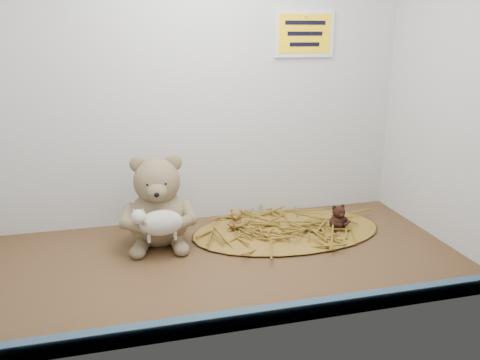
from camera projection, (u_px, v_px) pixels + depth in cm
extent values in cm
cube|color=#3F2D15|center=(228.00, 259.00, 118.95)|extent=(120.00, 60.00, 0.40)
cube|color=silver|center=(204.00, 70.00, 133.37)|extent=(120.00, 0.40, 90.00)
cube|color=silver|center=(455.00, 74.00, 119.53)|extent=(0.40, 60.00, 90.00)
cube|color=#38536B|center=(260.00, 316.00, 91.74)|extent=(119.28, 2.20, 3.60)
ellipsoid|color=brown|center=(287.00, 230.00, 135.40)|extent=(55.47, 32.21, 1.07)
cube|color=yellow|center=(304.00, 34.00, 136.82)|extent=(16.00, 1.20, 11.00)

